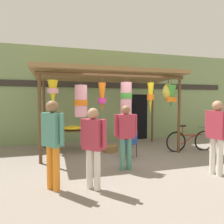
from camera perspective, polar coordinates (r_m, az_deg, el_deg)
ground_plane at (r=6.15m, az=3.60°, el=-12.94°), size 30.00×30.00×0.00m
shop_facade at (r=8.51m, az=-2.30°, el=4.60°), size 12.95×0.29×3.84m
market_stall_canopy at (r=6.60m, az=-0.14°, el=8.48°), size 4.82×2.39×2.70m
display_table at (r=6.88m, az=-10.82°, el=-5.72°), size 1.33×0.65×0.73m
flower_heap_on_table at (r=6.81m, az=-10.88°, el=-4.51°), size 0.74×0.52×0.14m
folding_chair at (r=6.01m, az=5.48°, el=-8.41°), size 0.57×0.57×0.84m
wicker_basket_by_table at (r=6.77m, az=-0.46°, el=-10.48°), size 0.48×0.48×0.22m
parked_bicycle at (r=7.33m, az=21.60°, el=-7.75°), size 1.75×0.44×0.92m
vendor_in_orange at (r=3.95m, az=-16.74°, el=-6.98°), size 0.43×0.47×1.72m
customer_foreground at (r=3.85m, az=-5.46°, el=-8.56°), size 0.44×0.45×1.58m
shopper_by_bananas at (r=4.91m, az=4.00°, el=-5.83°), size 0.59×0.22×1.60m
passerby_at_right at (r=5.15m, az=28.01°, el=-4.88°), size 0.30×0.58×1.72m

